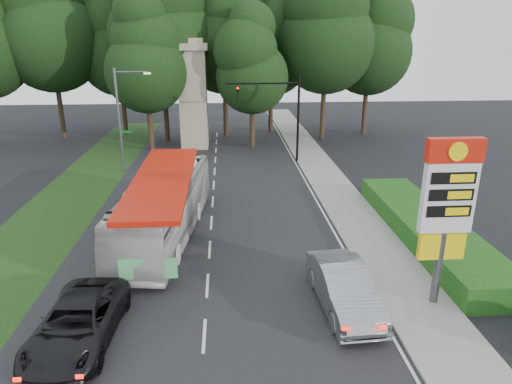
{
  "coord_description": "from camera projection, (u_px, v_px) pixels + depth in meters",
  "views": [
    {
      "loc": [
        0.93,
        -13.5,
        10.36
      ],
      "look_at": [
        2.53,
        9.97,
        2.2
      ],
      "focal_mm": 32.0,
      "sensor_mm": 36.0,
      "label": 1
    }
  ],
  "objects": [
    {
      "name": "suv_charcoal",
      "position": [
        78.0,
        323.0,
        16.0
      ],
      "size": [
        2.86,
        5.65,
        1.53
      ],
      "primitive_type": "imported",
      "rotation": [
        0.0,
        0.0,
        -0.06
      ],
      "color": "black",
      "rests_on": "ground"
    },
    {
      "name": "tree_monument_right",
      "position": [
        252.0,
        61.0,
        41.47
      ],
      "size": [
        6.72,
        6.72,
        13.2
      ],
      "color": "#2D2116",
      "rests_on": "ground"
    },
    {
      "name": "tree_center_left",
      "position": [
        160.0,
        15.0,
        42.91
      ],
      "size": [
        10.08,
        10.08,
        19.8
      ],
      "color": "#2D2116",
      "rests_on": "ground"
    },
    {
      "name": "tree_east_mid",
      "position": [
        327.0,
        23.0,
        44.15
      ],
      "size": [
        9.52,
        9.52,
        18.7
      ],
      "color": "#2D2116",
      "rests_on": "ground"
    },
    {
      "name": "tree_far_east",
      "position": [
        370.0,
        34.0,
        46.69
      ],
      "size": [
        8.68,
        8.68,
        17.05
      ],
      "color": "#2D2116",
      "rests_on": "ground"
    },
    {
      "name": "streetlight_signs",
      "position": [
        122.0,
        116.0,
        34.9
      ],
      "size": [
        2.75,
        0.98,
        8.0
      ],
      "color": "#59595E",
      "rests_on": "ground"
    },
    {
      "name": "gas_station_pylon",
      "position": [
        448.0,
        201.0,
        17.07
      ],
      "size": [
        2.1,
        0.45,
        6.85
      ],
      "color": "#59595E",
      "rests_on": "ground"
    },
    {
      "name": "tree_west_near",
      "position": [
        117.0,
        38.0,
        47.02
      ],
      "size": [
        8.4,
        8.4,
        16.5
      ],
      "color": "#2D2116",
      "rests_on": "ground"
    },
    {
      "name": "tree_east_near",
      "position": [
        271.0,
        41.0,
        48.15
      ],
      "size": [
        8.12,
        8.12,
        15.95
      ],
      "color": "#2D2116",
      "rests_on": "ground"
    },
    {
      "name": "grass_verge_left",
      "position": [
        80.0,
        188.0,
        32.42
      ],
      "size": [
        5.0,
        50.0,
        0.02
      ],
      "primitive_type": "cube",
      "color": "#193814",
      "rests_on": "ground"
    },
    {
      "name": "tree_monument_left",
      "position": [
        145.0,
        54.0,
        40.17
      ],
      "size": [
        7.28,
        7.28,
        14.3
      ],
      "color": "#2D2116",
      "rests_on": "ground"
    },
    {
      "name": "transit_bus",
      "position": [
        165.0,
        207.0,
        24.2
      ],
      "size": [
        4.32,
        12.36,
        3.37
      ],
      "primitive_type": "imported",
      "rotation": [
        0.0,
        0.0,
        -0.13
      ],
      "color": "silver",
      "rests_on": "ground"
    },
    {
      "name": "hedge",
      "position": [
        427.0,
        229.0,
        24.14
      ],
      "size": [
        3.0,
        14.0,
        1.2
      ],
      "primitive_type": "cube",
      "color": "#174412",
      "rests_on": "ground"
    },
    {
      "name": "ground",
      "position": [
        204.0,
        345.0,
        16.06
      ],
      "size": [
        120.0,
        120.0,
        0.0
      ],
      "primitive_type": "plane",
      "color": "black",
      "rests_on": "ground"
    },
    {
      "name": "road_surface",
      "position": [
        212.0,
        216.0,
        27.37
      ],
      "size": [
        14.0,
        80.0,
        0.02
      ],
      "primitive_type": "cube",
      "color": "black",
      "rests_on": "ground"
    },
    {
      "name": "tree_center_right",
      "position": [
        224.0,
        27.0,
        45.51
      ],
      "size": [
        9.24,
        9.24,
        18.15
      ],
      "color": "#2D2116",
      "rests_on": "ground"
    },
    {
      "name": "traffic_signal_mast",
      "position": [
        283.0,
        107.0,
        37.51
      ],
      "size": [
        6.1,
        0.35,
        7.2
      ],
      "color": "black",
      "rests_on": "ground"
    },
    {
      "name": "sedan_silver",
      "position": [
        344.0,
        288.0,
        18.0
      ],
      "size": [
        2.2,
        5.47,
        1.77
      ],
      "primitive_type": "imported",
      "rotation": [
        0.0,
        0.0,
        0.06
      ],
      "color": "#929599",
      "rests_on": "ground"
    },
    {
      "name": "sidewalk_right",
      "position": [
        351.0,
        212.0,
        27.9
      ],
      "size": [
        3.0,
        80.0,
        0.12
      ],
      "primitive_type": "cube",
      "color": "gray",
      "rests_on": "ground"
    },
    {
      "name": "monument",
      "position": [
        193.0,
        94.0,
        42.54
      ],
      "size": [
        3.0,
        3.0,
        10.05
      ],
      "color": "tan",
      "rests_on": "ground"
    },
    {
      "name": "tree_west_mid",
      "position": [
        48.0,
        20.0,
        44.2
      ],
      "size": [
        9.8,
        9.8,
        19.25
      ],
      "color": "#2D2116",
      "rests_on": "ground"
    }
  ]
}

